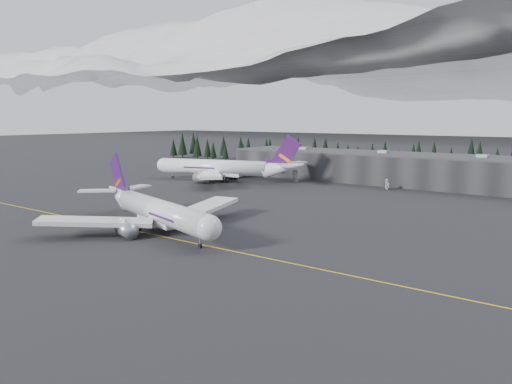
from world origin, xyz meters
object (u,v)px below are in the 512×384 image
Objects in this scene: jet_main at (154,209)px; jet_parked at (226,168)px; gse_vehicle_b at (387,188)px; terminal at (406,169)px; gse_vehicle_a at (295,181)px.

jet_main is 0.85× the size of jet_parked.
gse_vehicle_b is at bearing 178.36° from jet_parked.
jet_main reaches higher than terminal.
jet_main reaches higher than gse_vehicle_a.
jet_main is at bearing -82.69° from gse_vehicle_a.
jet_parked reaches higher than terminal.
jet_main is 102.44m from gse_vehicle_b.
terminal is at bearing 148.16° from gse_vehicle_b.
gse_vehicle_a reaches higher than gse_vehicle_b.
gse_vehicle_b is (20.21, 100.33, -4.26)m from jet_main.
terminal is 2.72× the size of jet_main.
gse_vehicle_a is at bearing -148.34° from terminal.
terminal is at bearing 98.00° from jet_main.
jet_main is at bearing -46.61° from gse_vehicle_b.
jet_main is 95.68m from jet_parked.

